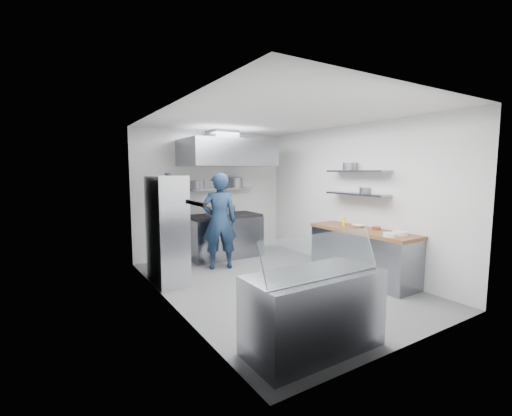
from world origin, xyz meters
TOP-DOWN VIEW (x-y plane):
  - floor at (0.00, 0.00)m, footprint 5.00×5.00m
  - ceiling at (0.00, 0.00)m, footprint 5.00×5.00m
  - wall_back at (0.00, 2.50)m, footprint 3.60×2.80m
  - wall_front at (0.00, -2.50)m, footprint 3.60×2.80m
  - wall_left at (-1.80, 0.00)m, footprint 2.80×5.00m
  - wall_right at (1.80, 0.00)m, footprint 2.80×5.00m
  - gas_range at (0.10, 2.10)m, footprint 1.60×0.80m
  - cooktop at (0.10, 2.10)m, footprint 1.57×0.78m
  - stock_pot_left at (-0.20, 2.04)m, footprint 0.31×0.31m
  - stock_pot_mid at (0.12, 2.18)m, footprint 0.34×0.34m
  - stock_pot_right at (0.43, 2.45)m, footprint 0.24×0.24m
  - over_range_shelf at (0.10, 2.34)m, footprint 1.60×0.30m
  - shelf_pot_a at (-0.49, 2.15)m, footprint 0.29×0.29m
  - shelf_pot_b at (0.56, 2.39)m, footprint 0.31×0.31m
  - extractor_hood at (0.10, 1.93)m, footprint 1.90×1.15m
  - hood_duct at (0.10, 2.15)m, footprint 0.55×0.55m
  - red_firebox at (-1.25, 2.44)m, footprint 0.22×0.10m
  - chef at (-0.38, 1.35)m, footprint 0.80×0.64m
  - wire_rack at (-1.53, 1.02)m, footprint 0.50×0.90m
  - rack_bin_a at (-1.53, 1.00)m, footprint 0.17×0.21m
  - rack_bin_b at (-1.53, 1.35)m, footprint 0.13×0.17m
  - rack_jar at (-1.48, 1.05)m, footprint 0.11×0.11m
  - knife_strip at (-1.78, -0.90)m, footprint 0.04×0.55m
  - prep_counter_base at (1.48, -0.60)m, footprint 0.62×2.00m
  - prep_counter_top at (1.48, -0.60)m, footprint 0.65×2.04m
  - plate_stack_a at (1.55, -1.30)m, footprint 0.24×0.24m
  - plate_stack_b at (1.28, -1.31)m, footprint 0.21×0.21m
  - copper_pan at (1.63, -0.78)m, footprint 0.15×0.15m
  - squeeze_bottle at (1.45, -0.18)m, footprint 0.06×0.06m
  - mixing_bowl at (1.54, -0.44)m, footprint 0.22×0.22m
  - wall_shelf_lower at (1.64, -0.30)m, footprint 0.30×1.30m
  - wall_shelf_upper at (1.64, -0.30)m, footprint 0.30×1.30m
  - shelf_pot_c at (1.77, -0.38)m, footprint 0.22×0.22m
  - shelf_pot_d at (1.69, -0.06)m, footprint 0.26×0.26m
  - display_case at (-0.90, -2.00)m, footprint 1.50×0.70m
  - display_glass at (-0.90, -2.12)m, footprint 1.47×0.19m

SIDE VIEW (x-z plane):
  - floor at x=0.00m, z-range 0.00..0.00m
  - prep_counter_base at x=1.48m, z-range 0.00..0.84m
  - display_case at x=-0.90m, z-range 0.00..0.85m
  - gas_range at x=0.10m, z-range 0.00..0.90m
  - rack_bin_a at x=-1.53m, z-range 0.70..0.90m
  - prep_counter_top at x=1.48m, z-range 0.84..0.90m
  - wire_rack at x=-1.53m, z-range 0.00..1.85m
  - mixing_bowl at x=1.54m, z-range 0.90..0.95m
  - cooktop at x=0.10m, z-range 0.90..0.96m
  - plate_stack_a at x=1.55m, z-range 0.90..0.96m
  - plate_stack_b at x=1.28m, z-range 0.90..0.96m
  - copper_pan at x=1.63m, z-range 0.90..0.96m
  - chef at x=-0.38m, z-range 0.00..1.89m
  - squeeze_bottle at x=1.45m, z-range 0.90..1.08m
  - stock_pot_right at x=0.43m, z-range 0.96..1.12m
  - stock_pot_left at x=-0.20m, z-range 0.96..1.16m
  - display_glass at x=-0.90m, z-range 0.86..1.28m
  - stock_pot_mid at x=0.12m, z-range 0.96..1.20m
  - rack_bin_b at x=-1.53m, z-range 1.23..1.37m
  - wall_back at x=0.00m, z-range 1.39..1.41m
  - wall_front at x=0.00m, z-range 1.39..1.41m
  - wall_left at x=-1.80m, z-range 1.39..1.41m
  - wall_right at x=1.80m, z-range 1.39..1.41m
  - red_firebox at x=-1.25m, z-range 1.29..1.55m
  - wall_shelf_lower at x=1.64m, z-range 1.48..1.52m
  - over_range_shelf at x=0.10m, z-range 1.50..1.54m
  - knife_strip at x=-1.78m, z-range 1.53..1.57m
  - shelf_pot_c at x=1.77m, z-range 1.52..1.62m
  - shelf_pot_a at x=-0.49m, z-range 1.54..1.72m
  - shelf_pot_b at x=0.56m, z-range 1.54..1.76m
  - rack_jar at x=-1.48m, z-range 1.71..1.89m
  - wall_shelf_upper at x=1.64m, z-range 1.90..1.94m
  - shelf_pot_d at x=1.69m, z-range 1.94..2.08m
  - extractor_hood at x=0.10m, z-range 2.02..2.57m
  - hood_duct at x=0.10m, z-range 2.56..2.80m
  - ceiling at x=0.00m, z-range 2.80..2.80m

